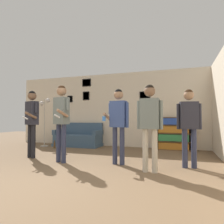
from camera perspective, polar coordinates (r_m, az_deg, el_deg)
The scene contains 11 objects.
ground_plane at distance 3.35m, azimuth -22.84°, elevation -19.65°, with size 20.00×20.00×0.00m, color brown.
wall_back at distance 7.37m, azimuth 2.18°, elevation 0.72°, with size 8.54×0.08×2.70m.
couch at distance 7.58m, azimuth -9.55°, elevation -7.41°, with size 1.74×0.80×0.86m.
bookshelf at distance 6.86m, azimuth 17.13°, elevation -5.89°, with size 1.14×0.30×1.07m.
floor_lamp at distance 7.74m, azimuth -18.70°, elevation -0.15°, with size 0.44×0.28×1.76m.
person_player_foreground_left at distance 5.66m, azimuth -21.95°, elevation -1.08°, with size 0.47×0.57×1.76m.
person_player_foreground_center at distance 4.85m, azimuth -14.30°, elevation -0.56°, with size 0.48×0.57×1.82m.
person_watcher_holding_cup at distance 4.50m, azimuth 1.82°, elevation -1.66°, with size 0.54×0.40×1.70m.
person_spectator_near_bookshelf at distance 3.92m, azimuth 10.74°, elevation -1.73°, with size 0.50×0.21×1.69m.
person_spectator_far_right at distance 4.48m, azimuth 21.15°, elevation -2.03°, with size 0.50×0.25×1.65m.
bottle_on_floor at distance 7.20m, azimuth -16.11°, elevation -9.09°, with size 0.06×0.06×0.28m.
Camera 1 is at (2.11, -2.39, 1.04)m, focal length 32.00 mm.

